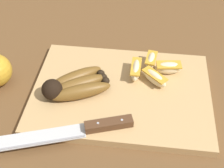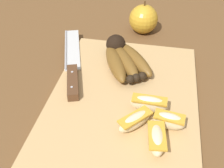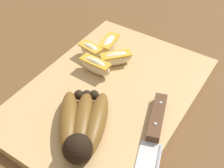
{
  "view_description": "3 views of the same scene",
  "coord_description": "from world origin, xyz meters",
  "px_view_note": "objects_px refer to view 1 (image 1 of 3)",
  "views": [
    {
      "loc": [
        -0.03,
        0.51,
        0.54
      ],
      "look_at": [
        0.03,
        0.02,
        0.05
      ],
      "focal_mm": 49.69,
      "sensor_mm": 36.0,
      "label": 1
    },
    {
      "loc": [
        -0.38,
        -0.04,
        0.39
      ],
      "look_at": [
        0.01,
        0.03,
        0.05
      ],
      "focal_mm": 43.37,
      "sensor_mm": 36.0,
      "label": 2
    },
    {
      "loc": [
        0.35,
        0.24,
        0.43
      ],
      "look_at": [
        0.02,
        0.02,
        0.05
      ],
      "focal_mm": 48.22,
      "sensor_mm": 36.0,
      "label": 3
    }
  ],
  "objects_px": {
    "apple_wedge_far": "(136,70)",
    "apple_wedge_extra": "(168,68)",
    "apple_wedge_near": "(154,78)",
    "banana_bunch": "(74,86)",
    "chefs_knife": "(86,129)",
    "apple_wedge_middle": "(151,61)"
  },
  "relations": [
    {
      "from": "banana_bunch",
      "to": "apple_wedge_near",
      "type": "bearing_deg",
      "value": -164.74
    },
    {
      "from": "banana_bunch",
      "to": "chefs_knife",
      "type": "distance_m",
      "value": 0.12
    },
    {
      "from": "banana_bunch",
      "to": "apple_wedge_far",
      "type": "xyz_separation_m",
      "value": [
        -0.14,
        -0.07,
        0.0
      ]
    },
    {
      "from": "apple_wedge_near",
      "to": "apple_wedge_extra",
      "type": "bearing_deg",
      "value": -129.91
    },
    {
      "from": "apple_wedge_near",
      "to": "apple_wedge_far",
      "type": "bearing_deg",
      "value": -24.42
    },
    {
      "from": "apple_wedge_near",
      "to": "apple_wedge_far",
      "type": "xyz_separation_m",
      "value": [
        0.05,
        -0.02,
        0.0
      ]
    },
    {
      "from": "chefs_knife",
      "to": "apple_wedge_middle",
      "type": "height_order",
      "value": "apple_wedge_middle"
    },
    {
      "from": "banana_bunch",
      "to": "apple_wedge_middle",
      "type": "distance_m",
      "value": 0.2
    },
    {
      "from": "banana_bunch",
      "to": "apple_wedge_extra",
      "type": "xyz_separation_m",
      "value": [
        -0.21,
        -0.09,
        -0.0
      ]
    },
    {
      "from": "chefs_knife",
      "to": "apple_wedge_far",
      "type": "xyz_separation_m",
      "value": [
        -0.09,
        -0.18,
        0.01
      ]
    },
    {
      "from": "banana_bunch",
      "to": "apple_wedge_near",
      "type": "height_order",
      "value": "banana_bunch"
    },
    {
      "from": "banana_bunch",
      "to": "apple_wedge_middle",
      "type": "height_order",
      "value": "banana_bunch"
    },
    {
      "from": "banana_bunch",
      "to": "apple_wedge_far",
      "type": "height_order",
      "value": "banana_bunch"
    },
    {
      "from": "chefs_knife",
      "to": "apple_wedge_near",
      "type": "xyz_separation_m",
      "value": [
        -0.14,
        -0.16,
        0.01
      ]
    },
    {
      "from": "apple_wedge_middle",
      "to": "apple_wedge_far",
      "type": "xyz_separation_m",
      "value": [
        0.04,
        0.04,
        0.0
      ]
    },
    {
      "from": "apple_wedge_far",
      "to": "apple_wedge_extra",
      "type": "height_order",
      "value": "apple_wedge_far"
    },
    {
      "from": "banana_bunch",
      "to": "apple_wedge_near",
      "type": "distance_m",
      "value": 0.19
    },
    {
      "from": "apple_wedge_far",
      "to": "apple_wedge_extra",
      "type": "bearing_deg",
      "value": -166.4
    },
    {
      "from": "apple_wedge_near",
      "to": "apple_wedge_far",
      "type": "distance_m",
      "value": 0.05
    },
    {
      "from": "apple_wedge_far",
      "to": "apple_wedge_extra",
      "type": "xyz_separation_m",
      "value": [
        -0.08,
        -0.02,
        -0.0
      ]
    },
    {
      "from": "banana_bunch",
      "to": "chefs_knife",
      "type": "xyz_separation_m",
      "value": [
        -0.05,
        0.11,
        -0.01
      ]
    },
    {
      "from": "chefs_knife",
      "to": "apple_wedge_extra",
      "type": "xyz_separation_m",
      "value": [
        -0.17,
        -0.2,
        0.01
      ]
    }
  ]
}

